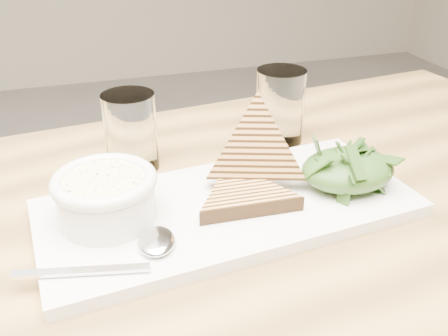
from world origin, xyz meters
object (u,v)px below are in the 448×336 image
object	(u,v)px
glass_near	(131,132)
soup_bowl	(107,203)
platter	(229,207)
glass_far	(280,106)
table_top	(275,244)

from	to	relation	value
glass_near	soup_bowl	bearing A→B (deg)	-108.82
platter	glass_near	bearing A→B (deg)	121.38
glass_near	glass_far	size ratio (longest dim) A/B	0.96
glass_near	table_top	bearing A→B (deg)	-56.34
platter	glass_near	size ratio (longest dim) A/B	4.09
table_top	platter	distance (m)	0.07
soup_bowl	table_top	bearing A→B (deg)	-17.21
table_top	glass_near	xyz separation A→B (m)	(-0.13, 0.19, 0.07)
platter	soup_bowl	size ratio (longest dim) A/B	4.12
platter	glass_far	bearing A→B (deg)	51.53
glass_near	glass_far	world-z (taller)	glass_far
soup_bowl	glass_near	world-z (taller)	glass_near
table_top	soup_bowl	size ratio (longest dim) A/B	11.03
platter	glass_far	distance (m)	0.22
platter	soup_bowl	xyz separation A→B (m)	(-0.14, 0.01, 0.03)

